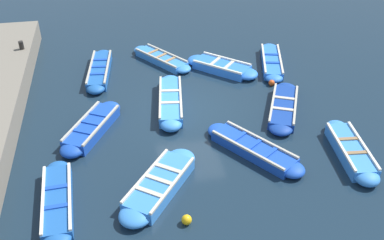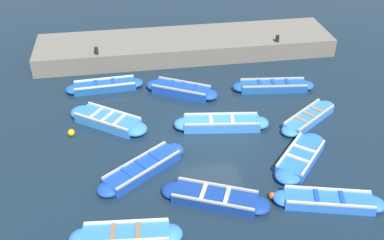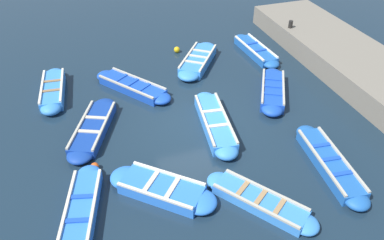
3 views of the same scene
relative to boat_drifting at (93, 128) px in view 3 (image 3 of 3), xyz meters
name	(u,v)px [view 3 (image 3 of 3)]	position (x,y,z in m)	size (l,w,h in m)	color
ground_plane	(193,124)	(-3.48, 0.69, -0.16)	(120.00, 120.00, 0.00)	#162838
boat_drifting	(93,128)	(0.00, 0.00, 0.00)	(2.25, 3.69, 0.38)	navy
boat_outer_right	(273,91)	(-7.09, -0.12, 0.04)	(2.36, 3.40, 0.45)	#1947B7
boat_inner_gap	(255,50)	(-8.05, -3.59, 0.01)	(0.97, 3.63, 0.41)	#1E59AD
boat_stern_in	(81,212)	(0.75, 3.63, 0.01)	(1.62, 3.69, 0.39)	blue
boat_broadside	(53,90)	(1.23, -2.95, 0.04)	(1.07, 3.44, 0.47)	#3884E0
boat_tucked	(198,60)	(-5.10, -3.46, 0.04)	(2.91, 3.49, 0.46)	#3884E0
boat_mid_row	(215,123)	(-4.14, 1.11, 0.04)	(1.28, 3.95, 0.46)	#3884E0
boat_outer_left	(162,189)	(-1.55, 3.53, 0.02)	(3.12, 2.91, 0.42)	blue
boat_centre	(330,163)	(-6.79, 4.15, 0.02)	(1.15, 3.87, 0.42)	#1E59AD
boat_far_corner	(260,201)	(-4.04, 4.82, -0.01)	(2.60, 3.19, 0.37)	#3884E0
boat_end_of_row	(132,86)	(-1.84, -2.26, 0.01)	(2.88, 3.53, 0.40)	#1947B7
quay_wall	(375,78)	(-11.28, 0.69, 0.30)	(3.31, 15.50, 0.92)	slate
bollard_north	(291,24)	(-9.98, -3.91, 0.94)	(0.20, 0.20, 0.35)	black
buoy_orange_near	(177,50)	(-4.54, -4.91, -0.02)	(0.29, 0.29, 0.29)	#EAB214
buoy_yellow_far	(95,166)	(0.18, 1.91, -0.04)	(0.25, 0.25, 0.25)	#E05119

